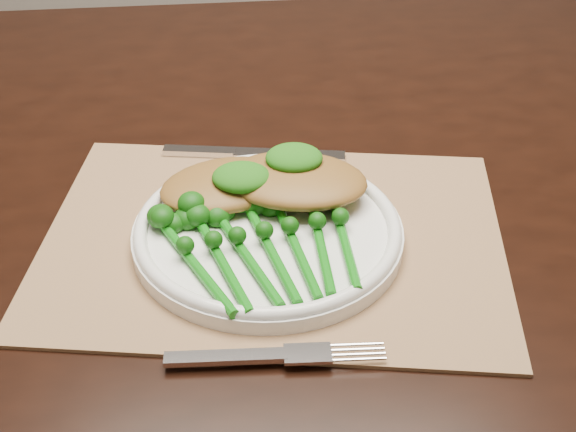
{
  "coord_description": "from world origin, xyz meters",
  "views": [
    {
      "loc": [
        0.03,
        -0.81,
        1.22
      ],
      "look_at": [
        0.03,
        -0.21,
        0.78
      ],
      "focal_mm": 50.0,
      "sensor_mm": 36.0,
      "label": 1
    }
  ],
  "objects_px": {
    "broccolini_bundle": "(272,252)",
    "chicken_fillet_left": "(226,185)",
    "dining_table": "(292,374)",
    "placemat": "(273,239)",
    "dinner_plate": "(268,231)"
  },
  "relations": [
    {
      "from": "chicken_fillet_left",
      "to": "broccolini_bundle",
      "type": "xyz_separation_m",
      "value": [
        0.05,
        -0.1,
        -0.01
      ]
    },
    {
      "from": "dining_table",
      "to": "placemat",
      "type": "bearing_deg",
      "value": -102.3
    },
    {
      "from": "dining_table",
      "to": "broccolini_bundle",
      "type": "relative_size",
      "value": 7.71
    },
    {
      "from": "placemat",
      "to": "broccolini_bundle",
      "type": "height_order",
      "value": "broccolini_bundle"
    },
    {
      "from": "broccolini_bundle",
      "to": "dining_table",
      "type": "bearing_deg",
      "value": 67.95
    },
    {
      "from": "placemat",
      "to": "chicken_fillet_left",
      "type": "distance_m",
      "value": 0.07
    },
    {
      "from": "dining_table",
      "to": "placemat",
      "type": "distance_m",
      "value": 0.41
    },
    {
      "from": "placemat",
      "to": "dinner_plate",
      "type": "xyz_separation_m",
      "value": [
        -0.0,
        -0.01,
        0.01
      ]
    },
    {
      "from": "dining_table",
      "to": "placemat",
      "type": "xyz_separation_m",
      "value": [
        -0.02,
        -0.17,
        0.37
      ]
    },
    {
      "from": "dining_table",
      "to": "dinner_plate",
      "type": "bearing_deg",
      "value": -103.66
    },
    {
      "from": "placemat",
      "to": "dinner_plate",
      "type": "relative_size",
      "value": 1.71
    },
    {
      "from": "dining_table",
      "to": "chicken_fillet_left",
      "type": "height_order",
      "value": "chicken_fillet_left"
    },
    {
      "from": "broccolini_bundle",
      "to": "chicken_fillet_left",
      "type": "bearing_deg",
      "value": 99.19
    },
    {
      "from": "broccolini_bundle",
      "to": "dinner_plate",
      "type": "bearing_deg",
      "value": 79.06
    },
    {
      "from": "chicken_fillet_left",
      "to": "broccolini_bundle",
      "type": "bearing_deg",
      "value": -85.58
    }
  ]
}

